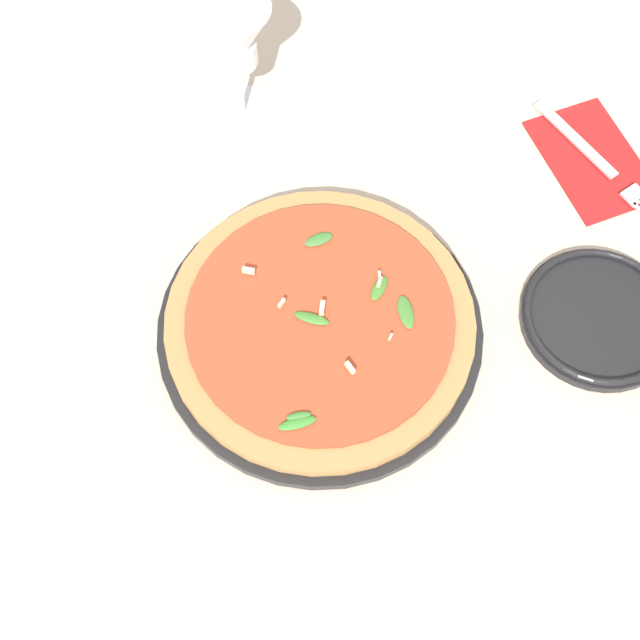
% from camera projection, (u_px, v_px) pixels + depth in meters
% --- Properties ---
extents(ground_plane, '(6.00, 6.00, 0.00)m').
position_uv_depth(ground_plane, '(351.00, 323.00, 0.95)').
color(ground_plane, beige).
extents(pizza_arugula_main, '(0.34, 0.34, 0.05)m').
position_uv_depth(pizza_arugula_main, '(320.00, 326.00, 0.93)').
color(pizza_arugula_main, black).
rests_on(pizza_arugula_main, ground_plane).
extents(wine_glass, '(0.09, 0.09, 0.16)m').
position_uv_depth(wine_glass, '(235.00, 42.00, 0.98)').
color(wine_glass, white).
rests_on(wine_glass, ground_plane).
extents(napkin, '(0.18, 0.14, 0.01)m').
position_uv_depth(napkin, '(592.00, 159.00, 1.04)').
color(napkin, '#B21E1E').
rests_on(napkin, ground_plane).
extents(fork, '(0.20, 0.11, 0.00)m').
position_uv_depth(fork, '(598.00, 161.00, 1.04)').
color(fork, silver).
rests_on(fork, ground_plane).
extents(side_plate_white, '(0.17, 0.17, 0.02)m').
position_uv_depth(side_plate_white, '(599.00, 317.00, 0.94)').
color(side_plate_white, black).
rests_on(side_plate_white, ground_plane).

